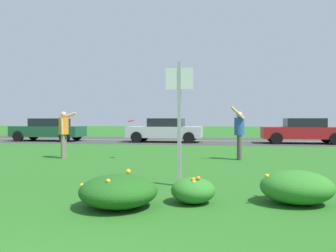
% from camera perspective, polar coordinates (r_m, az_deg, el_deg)
% --- Properties ---
extents(ground_plane, '(120.00, 120.00, 0.00)m').
position_cam_1_polar(ground_plane, '(12.29, 0.41, -5.35)').
color(ground_plane, '#26601E').
extents(highway_strip, '(120.00, 8.06, 0.01)m').
position_cam_1_polar(highway_strip, '(22.83, 4.50, -2.39)').
color(highway_strip, '#38383A').
rests_on(highway_strip, ground).
extents(highway_center_stripe, '(120.00, 0.16, 0.00)m').
position_cam_1_polar(highway_center_stripe, '(22.83, 4.50, -2.38)').
color(highway_center_stripe, yellow).
rests_on(highway_center_stripe, ground).
extents(daylily_clump_mid_right, '(0.73, 0.77, 0.46)m').
position_cam_1_polar(daylily_clump_mid_right, '(5.82, 4.14, -10.44)').
color(daylily_clump_mid_right, '#2D7526').
rests_on(daylily_clump_mid_right, ground).
extents(daylily_clump_front_center, '(1.17, 1.02, 0.54)m').
position_cam_1_polar(daylily_clump_front_center, '(6.10, 20.30, -9.37)').
color(daylily_clump_front_center, '#2D7526').
rests_on(daylily_clump_front_center, ground).
extents(daylily_clump_front_left, '(1.22, 1.27, 0.56)m').
position_cam_1_polar(daylily_clump_front_left, '(5.58, -8.09, -10.47)').
color(daylily_clump_front_left, '#1E5619').
rests_on(daylily_clump_front_left, ground).
extents(sign_post_near_path, '(0.56, 0.10, 2.55)m').
position_cam_1_polar(sign_post_near_path, '(7.15, 1.87, 2.49)').
color(sign_post_near_path, '#93969B').
rests_on(sign_post_near_path, ground).
extents(person_thrower_orange_shirt, '(0.57, 0.52, 1.66)m').
position_cam_1_polar(person_thrower_orange_shirt, '(12.88, -16.69, -0.67)').
color(person_thrower_orange_shirt, orange).
rests_on(person_thrower_orange_shirt, ground).
extents(person_catcher_blue_shirt, '(0.47, 0.51, 1.82)m').
position_cam_1_polar(person_catcher_blue_shirt, '(12.11, 11.57, -0.77)').
color(person_catcher_blue_shirt, '#2D4C9E').
rests_on(person_catcher_blue_shirt, ground).
extents(frisbee_red, '(0.24, 0.24, 0.11)m').
position_cam_1_polar(frisbee_red, '(12.15, -6.01, 0.88)').
color(frisbee_red, red).
extents(car_red_center_left, '(4.50, 2.00, 1.45)m').
position_cam_1_polar(car_red_center_left, '(21.37, 21.19, -0.72)').
color(car_red_center_left, maroon).
rests_on(car_red_center_left, ground).
extents(car_silver_center_right, '(4.50, 2.00, 1.45)m').
position_cam_1_polar(car_silver_center_right, '(21.21, -0.45, -0.66)').
color(car_silver_center_right, '#B7BABF').
rests_on(car_silver_center_right, ground).
extents(car_dark_green_rightmost, '(4.50, 2.00, 1.45)m').
position_cam_1_polar(car_dark_green_rightmost, '(23.71, -18.96, -0.54)').
color(car_dark_green_rightmost, '#194C2D').
rests_on(car_dark_green_rightmost, ground).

